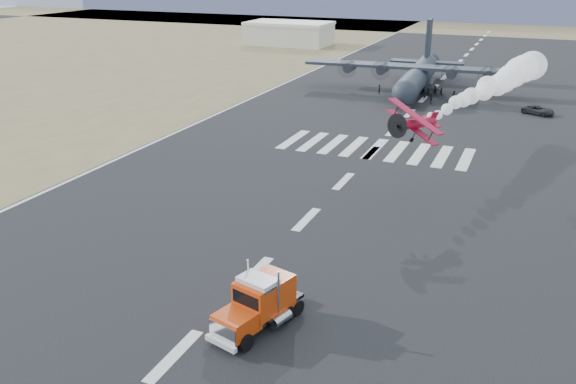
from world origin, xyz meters
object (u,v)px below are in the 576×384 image
Objects in this scene: transport_aircraft at (418,74)px; crew_d at (431,99)px; semi_truck at (259,302)px; crew_c at (428,92)px; crew_a at (425,95)px; crew_e at (409,92)px; aerobatic_biplane at (415,123)px; crew_f at (435,90)px; hangar_left at (289,33)px; crew_h at (442,92)px; crew_g at (379,89)px; crew_b at (454,95)px; support_vehicle at (538,110)px.

crew_d is at bearing -69.64° from transport_aircraft.
semi_truck reaches higher than crew_c.
crew_e is at bearing -167.98° from crew_a.
aerobatic_biplane is 3.56× the size of crew_f.
hangar_left is 150.38m from semi_truck.
crew_h is (5.17, -3.19, -2.46)m from transport_aircraft.
crew_h is at bearing -77.18° from crew_g.
aerobatic_biplane is at bearing -49.18° from crew_c.
semi_truck is at bearing -179.37° from crew_d.
crew_g is (-6.10, -5.93, -2.35)m from transport_aircraft.
crew_f reaches higher than crew_g.
crew_g is (-14.00, 0.14, 0.04)m from crew_b.
transport_aircraft reaches higher than crew_f.
crew_f is (3.94, -3.02, -2.33)m from transport_aircraft.
crew_b is (57.29, -59.73, -2.55)m from hangar_left.
crew_e is 5.88m from crew_g.
hangar_left is 13.35× the size of crew_f.
hangar_left is 97.25m from support_vehicle.
crew_b is at bearing 106.89° from aerobatic_biplane.
crew_b is at bearing -37.90° from crew_d.
crew_h is at bearing 58.01° from crew_b.
crew_f is 10.45m from crew_g.
crew_f is at bearing -159.80° from crew_e.
support_vehicle is 2.81× the size of crew_e.
semi_truck is 4.82× the size of crew_g.
support_vehicle is 3.32× the size of crew_h.
support_vehicle is at bearing 89.88° from aerobatic_biplane.
crew_h is (5.40, 3.21, -0.14)m from crew_e.
hangar_left is at bearing -69.49° from crew_e.
crew_d is 0.87× the size of crew_g.
crew_b is at bearing -91.42° from crew_g.
transport_aircraft reaches higher than crew_a.
crew_b is at bearing -82.26° from crew_h.
crew_f is 1.02× the size of crew_g.
support_vehicle is 3.13× the size of crew_c.
crew_h is at bearing 106.54° from semi_truck.
aerobatic_biplane is (60.36, -112.44, 5.14)m from hangar_left.
crew_a reaches higher than crew_f.
semi_truck is at bearing -89.02° from transport_aircraft.
transport_aircraft reaches higher than semi_truck.
aerobatic_biplane is at bearing -44.94° from crew_a.
aerobatic_biplane is at bearing -167.22° from support_vehicle.
transport_aircraft is at bearing -110.88° from crew_e.
crew_h is (-1.07, 82.86, -1.07)m from semi_truck.
transport_aircraft is (49.39, -53.66, -0.16)m from hangar_left.
crew_a is 5.14m from crew_h.
crew_b is 8.14m from crew_e.
semi_truck is 81.25m from crew_c.
transport_aircraft is at bearing 88.41° from support_vehicle.
hangar_left is 15.68× the size of crew_d.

